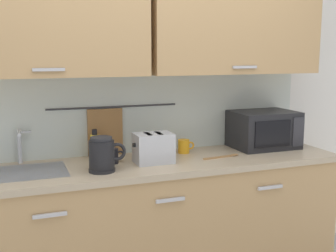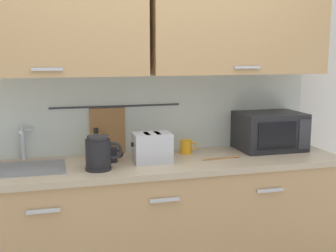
{
  "view_description": "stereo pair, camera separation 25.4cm",
  "coord_description": "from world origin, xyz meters",
  "px_view_note": "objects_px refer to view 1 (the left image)",
  "views": [
    {
      "loc": [
        -0.86,
        -2.27,
        1.59
      ],
      "look_at": [
        0.11,
        0.33,
        1.12
      ],
      "focal_mm": 45.86,
      "sensor_mm": 36.0,
      "label": 1
    },
    {
      "loc": [
        -0.61,
        -2.34,
        1.59
      ],
      "look_at": [
        0.11,
        0.33,
        1.12
      ],
      "focal_mm": 45.86,
      "sensor_mm": 36.0,
      "label": 2
    }
  ],
  "objects_px": {
    "mug_by_kettle": "(184,146)",
    "wooden_spoon": "(225,156)",
    "microwave": "(264,129)",
    "electric_kettle": "(102,155)",
    "dish_soap_bottle": "(95,146)",
    "toaster": "(153,148)",
    "mug_near_sink": "(113,156)"
  },
  "relations": [
    {
      "from": "wooden_spoon",
      "to": "mug_by_kettle",
      "type": "bearing_deg",
      "value": 135.4
    },
    {
      "from": "wooden_spoon",
      "to": "mug_near_sink",
      "type": "bearing_deg",
      "value": 171.75
    },
    {
      "from": "microwave",
      "to": "mug_near_sink",
      "type": "height_order",
      "value": "microwave"
    },
    {
      "from": "mug_by_kettle",
      "to": "dish_soap_bottle",
      "type": "bearing_deg",
      "value": 173.99
    },
    {
      "from": "dish_soap_bottle",
      "to": "mug_near_sink",
      "type": "xyz_separation_m",
      "value": [
        0.08,
        -0.17,
        -0.04
      ]
    },
    {
      "from": "electric_kettle",
      "to": "toaster",
      "type": "distance_m",
      "value": 0.36
    },
    {
      "from": "microwave",
      "to": "wooden_spoon",
      "type": "distance_m",
      "value": 0.46
    },
    {
      "from": "mug_by_kettle",
      "to": "wooden_spoon",
      "type": "height_order",
      "value": "mug_by_kettle"
    },
    {
      "from": "dish_soap_bottle",
      "to": "wooden_spoon",
      "type": "xyz_separation_m",
      "value": [
        0.83,
        -0.28,
        -0.08
      ]
    },
    {
      "from": "microwave",
      "to": "mug_by_kettle",
      "type": "height_order",
      "value": "microwave"
    },
    {
      "from": "dish_soap_bottle",
      "to": "wooden_spoon",
      "type": "distance_m",
      "value": 0.88
    },
    {
      "from": "mug_near_sink",
      "to": "mug_by_kettle",
      "type": "bearing_deg",
      "value": 10.86
    },
    {
      "from": "dish_soap_bottle",
      "to": "mug_by_kettle",
      "type": "distance_m",
      "value": 0.62
    },
    {
      "from": "microwave",
      "to": "wooden_spoon",
      "type": "relative_size",
      "value": 1.66
    },
    {
      "from": "toaster",
      "to": "mug_near_sink",
      "type": "bearing_deg",
      "value": 162.89
    },
    {
      "from": "electric_kettle",
      "to": "wooden_spoon",
      "type": "xyz_separation_m",
      "value": [
        0.85,
        0.06,
        -0.1
      ]
    },
    {
      "from": "dish_soap_bottle",
      "to": "mug_by_kettle",
      "type": "xyz_separation_m",
      "value": [
        0.62,
        -0.06,
        -0.04
      ]
    },
    {
      "from": "toaster",
      "to": "mug_by_kettle",
      "type": "bearing_deg",
      "value": 32.06
    },
    {
      "from": "mug_by_kettle",
      "to": "wooden_spoon",
      "type": "bearing_deg",
      "value": -44.6
    },
    {
      "from": "electric_kettle",
      "to": "toaster",
      "type": "bearing_deg",
      "value": 14.83
    },
    {
      "from": "microwave",
      "to": "mug_by_kettle",
      "type": "relative_size",
      "value": 3.83
    },
    {
      "from": "mug_near_sink",
      "to": "wooden_spoon",
      "type": "height_order",
      "value": "mug_near_sink"
    },
    {
      "from": "electric_kettle",
      "to": "dish_soap_bottle",
      "type": "bearing_deg",
      "value": 86.73
    },
    {
      "from": "microwave",
      "to": "electric_kettle",
      "type": "bearing_deg",
      "value": -169.46
    },
    {
      "from": "dish_soap_bottle",
      "to": "wooden_spoon",
      "type": "bearing_deg",
      "value": -18.41
    },
    {
      "from": "microwave",
      "to": "wooden_spoon",
      "type": "xyz_separation_m",
      "value": [
        -0.41,
        -0.17,
        -0.13
      ]
    },
    {
      "from": "dish_soap_bottle",
      "to": "wooden_spoon",
      "type": "relative_size",
      "value": 0.71
    },
    {
      "from": "microwave",
      "to": "dish_soap_bottle",
      "type": "relative_size",
      "value": 2.35
    },
    {
      "from": "microwave",
      "to": "toaster",
      "type": "distance_m",
      "value": 0.92
    },
    {
      "from": "toaster",
      "to": "mug_by_kettle",
      "type": "distance_m",
      "value": 0.34
    },
    {
      "from": "microwave",
      "to": "electric_kettle",
      "type": "distance_m",
      "value": 1.28
    },
    {
      "from": "mug_near_sink",
      "to": "mug_by_kettle",
      "type": "height_order",
      "value": "same"
    }
  ]
}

